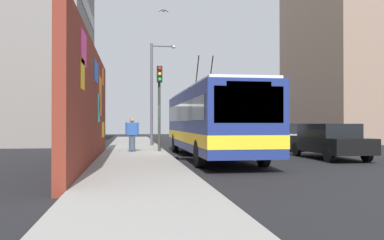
% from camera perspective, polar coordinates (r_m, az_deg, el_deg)
% --- Properties ---
extents(ground_plane, '(80.00, 80.00, 0.00)m').
position_cam_1_polar(ground_plane, '(20.05, -3.44, -5.03)').
color(ground_plane, black).
extents(sidewalk_slab, '(48.00, 3.20, 0.15)m').
position_cam_1_polar(sidewalk_slab, '(19.96, -8.04, -4.84)').
color(sidewalk_slab, gray).
rests_on(sidewalk_slab, ground_plane).
extents(graffiti_wall, '(13.87, 0.32, 4.57)m').
position_cam_1_polar(graffiti_wall, '(15.94, -14.15, 2.04)').
color(graffiti_wall, maroon).
rests_on(graffiti_wall, ground_plane).
extents(building_far_left, '(12.97, 7.92, 14.46)m').
position_cam_1_polar(building_far_left, '(34.60, -21.15, 8.93)').
color(building_far_left, gray).
rests_on(building_far_left, ground_plane).
extents(building_far_right, '(12.56, 7.26, 14.53)m').
position_cam_1_polar(building_far_right, '(38.71, 20.72, 7.98)').
color(building_far_right, gray).
rests_on(building_far_right, ground_plane).
extents(city_bus, '(12.12, 2.67, 4.91)m').
position_cam_1_polar(city_bus, '(18.47, 2.65, 0.00)').
color(city_bus, navy).
rests_on(city_bus, ground_plane).
extents(parked_car_black, '(4.83, 1.90, 1.58)m').
position_cam_1_polar(parked_car_black, '(19.19, 18.75, -2.71)').
color(parked_car_black, black).
rests_on(parked_car_black, ground_plane).
extents(parked_car_silver, '(4.11, 1.94, 1.58)m').
position_cam_1_polar(parked_car_silver, '(24.71, 12.25, -2.23)').
color(parked_car_silver, '#B7B7BC').
rests_on(parked_car_silver, ground_plane).
extents(parked_car_white, '(4.19, 1.75, 1.58)m').
position_cam_1_polar(parked_car_white, '(30.77, 7.97, -1.89)').
color(parked_car_white, white).
rests_on(parked_car_white, ground_plane).
extents(parked_car_navy, '(4.10, 1.84, 1.58)m').
position_cam_1_polar(parked_car_navy, '(36.81, 5.16, -1.66)').
color(parked_car_navy, navy).
rests_on(parked_car_navy, ground_plane).
extents(pedestrian_midblock, '(0.23, 0.68, 1.71)m').
position_cam_1_polar(pedestrian_midblock, '(20.68, -8.46, -1.68)').
color(pedestrian_midblock, '#2D3F59').
rests_on(pedestrian_midblock, sidewalk_slab).
extents(traffic_light, '(0.49, 0.28, 4.42)m').
position_cam_1_polar(traffic_light, '(20.94, -4.63, 3.68)').
color(traffic_light, '#2D382D').
rests_on(traffic_light, sidewalk_slab).
extents(street_lamp, '(0.44, 1.69, 6.70)m').
position_cam_1_polar(street_lamp, '(26.70, -5.34, 4.67)').
color(street_lamp, '#4C4C51').
rests_on(street_lamp, sidewalk_slab).
extents(curbside_puddle, '(1.67, 1.67, 0.00)m').
position_cam_1_polar(curbside_puddle, '(18.43, -1.09, -5.43)').
color(curbside_puddle, black).
rests_on(curbside_puddle, ground_plane).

